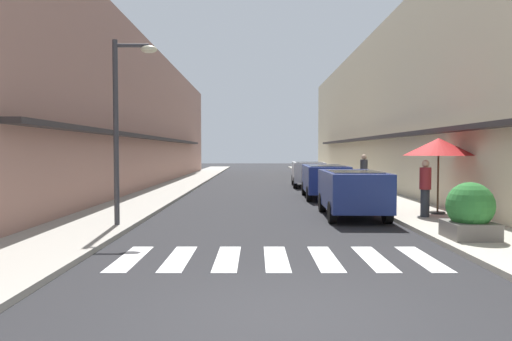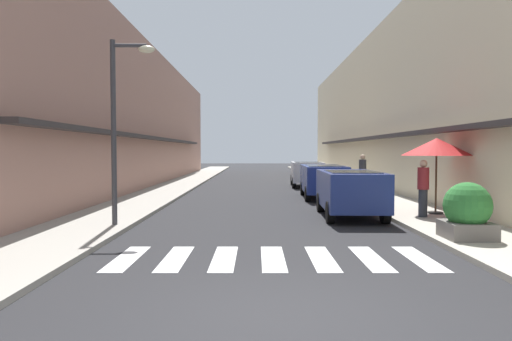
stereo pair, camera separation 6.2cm
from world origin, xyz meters
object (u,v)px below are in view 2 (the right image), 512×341
(parked_car_near, at_px, (350,188))
(parked_car_mid, at_px, (323,177))
(pedestrian_walking_near, at_px, (423,187))
(street_lamp, at_px, (120,111))
(cafe_umbrella, at_px, (436,147))
(pedestrian_walking_far, at_px, (362,173))
(parked_car_far, at_px, (306,171))
(planter_corner, at_px, (467,212))

(parked_car_near, xyz_separation_m, parked_car_mid, (0.00, 5.99, 0.00))
(parked_car_mid, distance_m, pedestrian_walking_near, 7.03)
(street_lamp, distance_m, cafe_umbrella, 9.59)
(pedestrian_walking_near, xyz_separation_m, pedestrian_walking_far, (-0.08, 7.69, 0.07))
(parked_car_mid, height_order, parked_car_far, same)
(planter_corner, distance_m, pedestrian_walking_near, 3.51)
(cafe_umbrella, bearing_deg, street_lamp, -166.74)
(parked_car_near, relative_size, parked_car_far, 1.01)
(parked_car_mid, xyz_separation_m, planter_corner, (1.80, -10.22, -0.19))
(parked_car_far, distance_m, planter_corner, 17.01)
(parked_car_far, relative_size, street_lamp, 0.81)
(parked_car_mid, height_order, pedestrian_walking_near, pedestrian_walking_near)
(parked_car_mid, relative_size, cafe_umbrella, 1.79)
(parked_car_near, distance_m, pedestrian_walking_near, 2.17)
(cafe_umbrella, bearing_deg, parked_car_far, 101.96)
(street_lamp, relative_size, pedestrian_walking_far, 2.71)
(cafe_umbrella, height_order, planter_corner, cafe_umbrella)
(cafe_umbrella, bearing_deg, parked_car_near, 179.45)
(parked_car_near, distance_m, parked_car_far, 12.69)
(parked_car_near, relative_size, pedestrian_walking_far, 2.21)
(street_lamp, distance_m, planter_corner, 8.97)
(parked_car_near, xyz_separation_m, pedestrian_walking_far, (1.96, 6.95, 0.17))
(parked_car_near, xyz_separation_m, street_lamp, (-6.59, -2.21, 2.24))
(pedestrian_walking_near, bearing_deg, pedestrian_walking_far, 55.40)
(parked_car_far, xyz_separation_m, pedestrian_walking_far, (1.96, -5.74, 0.17))
(parked_car_far, bearing_deg, pedestrian_walking_near, -81.37)
(cafe_umbrella, relative_size, planter_corner, 1.87)
(parked_car_far, relative_size, pedestrian_walking_far, 2.19)
(parked_car_near, distance_m, pedestrian_walking_far, 7.23)
(planter_corner, bearing_deg, pedestrian_walking_far, 89.16)
(pedestrian_walking_near, bearing_deg, planter_corner, -129.09)
(street_lamp, distance_m, pedestrian_walking_near, 9.02)
(parked_car_near, distance_m, street_lamp, 7.31)
(parked_car_far, relative_size, planter_corner, 3.11)
(parked_car_near, distance_m, parked_car_mid, 5.99)
(parked_car_far, bearing_deg, parked_car_near, -90.00)
(parked_car_far, relative_size, cafe_umbrella, 1.67)
(pedestrian_walking_near, distance_m, pedestrian_walking_far, 7.69)
(parked_car_near, bearing_deg, parked_car_far, 90.00)
(street_lamp, bearing_deg, parked_car_far, 66.14)
(street_lamp, height_order, pedestrian_walking_near, street_lamp)
(pedestrian_walking_far, bearing_deg, parked_car_far, 145.42)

